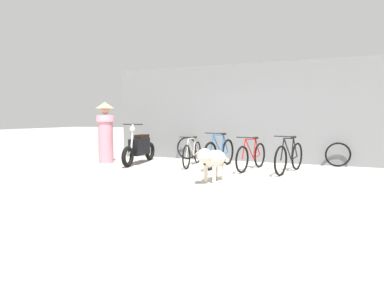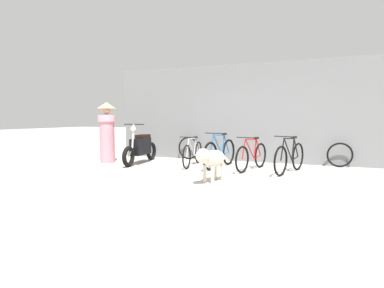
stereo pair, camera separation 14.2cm
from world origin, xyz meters
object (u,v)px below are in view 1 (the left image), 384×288
Objects in this scene: bicycle_3 at (289,157)px; person_in_robes at (106,131)px; bicycle_1 at (220,153)px; motorcycle at (140,148)px; bicycle_0 at (192,153)px; bicycle_2 at (251,156)px; spare_tire_right at (187,148)px; stray_dog at (213,159)px; spare_tire_left at (338,155)px.

bicycle_3 is 4.98m from person_in_robes.
bicycle_1 is 0.89× the size of motorcycle.
person_in_robes is (-0.96, -0.21, 0.48)m from motorcycle.
bicycle_0 is 1.05× the size of bicycle_2.
bicycle_1 is 2.28m from motorcycle.
motorcycle is 2.78× the size of spare_tire_right.
bicycle_1 is (0.74, 0.02, 0.03)m from bicycle_0.
bicycle_3 is at bearing 154.30° from stray_dog.
stray_dog is at bearing -60.35° from spare_tire_right.
bicycle_2 is 0.88m from bicycle_3.
bicycle_3 is at bearing -23.37° from spare_tire_right.
bicycle_1 is 2.68× the size of spare_tire_left.
bicycle_3 reaches higher than spare_tire_left.
bicycle_2 is 2.40m from spare_tire_left.
bicycle_0 is 2.46m from bicycle_3.
bicycle_3 reaches higher than bicycle_0.
motorcycle is (-3.11, 0.00, 0.09)m from bicycle_2.
motorcycle reaches higher than spare_tire_right.
person_in_robes reaches higher than spare_tire_left.
bicycle_3 is 2.13m from stray_dog.
bicycle_2 reaches higher than spare_tire_left.
bicycle_1 is at bearing -158.13° from spare_tire_left.
stray_dog is (1.07, -1.77, 0.13)m from bicycle_0.
bicycle_3 is 3.99m from motorcycle.
bicycle_2 is 1.39× the size of stray_dog.
bicycle_1 is 3.09m from spare_tire_left.
bicycle_2 is 2.50m from spare_tire_right.
bicycle_0 is 2.08m from stray_dog.
bicycle_0 is 2.58m from person_in_robes.
motorcycle is (-1.54, -0.09, 0.10)m from bicycle_0.
bicycle_2 is 0.92× the size of person_in_robes.
stray_dog is 3.89m from person_in_robes.
spare_tire_left is at bearing 157.80° from bicycle_3.
motorcycle is (-3.99, 0.07, 0.07)m from bicycle_3.
bicycle_1 reaches higher than stray_dog.
spare_tire_left is at bearing 99.80° from motorcycle.
person_in_robes is (-4.95, -0.15, 0.55)m from bicycle_3.
bicycle_3 is (1.72, -0.17, -0.01)m from bicycle_1.
stray_dog is at bearing 129.74° from person_in_robes.
bicycle_2 is (0.83, -0.11, -0.03)m from bicycle_1.
bicycle_1 is 1.51× the size of stray_dog.
bicycle_0 is 1.57m from bicycle_2.
bicycle_2 is at bearing 93.37° from bicycle_1.
bicycle_3 is (2.45, -0.15, 0.02)m from bicycle_0.
bicycle_1 is 1.72m from bicycle_3.
bicycle_1 reaches higher than spare_tire_right.
bicycle_1 is at bearing -76.97° from bicycle_3.
spare_tire_left is (3.60, 1.17, -0.02)m from bicycle_0.
motorcycle is 1.70× the size of stray_dog.
person_in_robes reaches higher than motorcycle.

